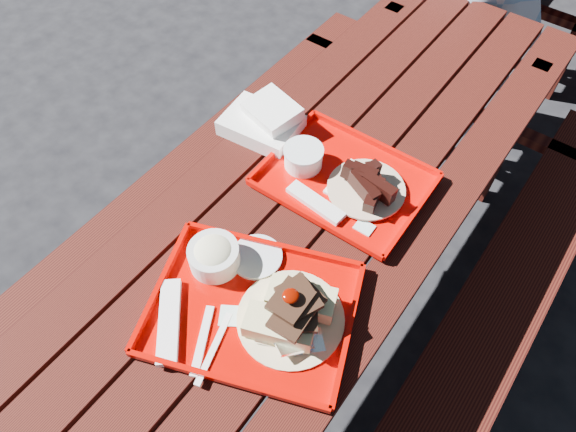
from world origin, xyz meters
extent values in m
plane|color=black|center=(0.00, 0.00, 0.00)|extent=(60.00, 60.00, 0.00)
cube|color=#3F130C|center=(-0.30, 0.00, 0.73)|extent=(0.14, 2.40, 0.04)
cube|color=#3F130C|center=(-0.15, 0.00, 0.73)|extent=(0.14, 2.40, 0.04)
cube|color=#3F130C|center=(0.00, 0.00, 0.73)|extent=(0.14, 2.40, 0.04)
cube|color=#3F130C|center=(0.15, 0.00, 0.73)|extent=(0.14, 2.40, 0.04)
cube|color=#3F130C|center=(0.30, 0.00, 0.73)|extent=(0.14, 2.40, 0.04)
cube|color=#3F130C|center=(-0.58, 0.00, 0.43)|extent=(0.25, 2.40, 0.04)
cube|color=#3F130C|center=(-0.58, -0.84, 0.21)|extent=(0.06, 0.06, 0.42)
cube|color=#3F130C|center=(-0.58, 0.84, 0.21)|extent=(0.06, 0.06, 0.42)
cube|color=#3F130C|center=(0.58, 0.00, 0.43)|extent=(0.25, 2.40, 0.04)
cube|color=#3F130C|center=(0.58, 0.84, 0.21)|extent=(0.06, 0.06, 0.42)
cube|color=#3F130C|center=(-0.30, 0.96, 0.38)|extent=(0.06, 0.06, 0.75)
cube|color=#3F130C|center=(0.30, 0.96, 0.38)|extent=(0.06, 0.06, 0.75)
cube|color=#3F130C|center=(0.00, 0.96, 0.43)|extent=(1.40, 0.06, 0.04)
cube|color=#3F130C|center=(0.30, 1.84, 0.38)|extent=(0.06, 0.06, 0.75)
cube|color=#3F130C|center=(0.00, 1.84, 0.43)|extent=(1.40, 0.06, 0.04)
cube|color=#C20500|center=(0.07, -0.39, 0.76)|extent=(0.58, 0.52, 0.01)
cube|color=#C20500|center=(0.01, -0.22, 0.77)|extent=(0.45, 0.18, 0.02)
cube|color=#C20500|center=(0.14, -0.57, 0.77)|extent=(0.45, 0.18, 0.02)
cube|color=#C20500|center=(0.29, -0.31, 0.77)|extent=(0.15, 0.35, 0.02)
cube|color=#C20500|center=(-0.15, -0.48, 0.77)|extent=(0.15, 0.35, 0.02)
cylinder|color=beige|center=(0.16, -0.36, 0.77)|extent=(0.26, 0.26, 0.01)
cube|color=beige|center=(0.16, -0.40, 0.80)|extent=(0.18, 0.13, 0.05)
cube|color=beige|center=(0.16, -0.32, 0.80)|extent=(0.18, 0.13, 0.05)
ellipsoid|color=#5B0900|center=(0.16, -0.36, 0.90)|extent=(0.04, 0.04, 0.02)
cylinder|color=silver|center=(-0.09, -0.35, 0.80)|extent=(0.13, 0.13, 0.07)
ellipsoid|color=beige|center=(-0.09, -0.35, 0.82)|extent=(0.11, 0.11, 0.05)
cylinder|color=silver|center=(-0.01, -0.27, 0.77)|extent=(0.13, 0.13, 0.01)
cube|color=white|center=(-0.06, -0.54, 0.77)|extent=(0.18, 0.20, 0.02)
cube|color=white|center=(0.03, -0.53, 0.77)|extent=(0.10, 0.16, 0.01)
cube|color=white|center=(0.06, -0.53, 0.77)|extent=(0.07, 0.18, 0.01)
cube|color=silver|center=(0.04, -0.44, 0.77)|extent=(0.08, 0.08, 0.00)
cube|color=#D20601|center=(0.03, 0.09, 0.76)|extent=(0.45, 0.35, 0.01)
cube|color=#D20601|center=(0.03, 0.26, 0.77)|extent=(0.45, 0.02, 0.02)
cube|color=#D20601|center=(0.03, -0.09, 0.77)|extent=(0.45, 0.02, 0.02)
cube|color=#D20601|center=(0.25, 0.09, 0.77)|extent=(0.02, 0.35, 0.02)
cube|color=#D20601|center=(-0.19, 0.08, 0.77)|extent=(0.02, 0.35, 0.02)
cube|color=white|center=(0.08, 0.09, 0.77)|extent=(0.16, 0.16, 0.01)
cylinder|color=#CCAC8C|center=(0.10, 0.09, 0.77)|extent=(0.22, 0.22, 0.01)
cylinder|color=white|center=(-0.10, 0.06, 0.79)|extent=(0.11, 0.11, 0.06)
cylinder|color=white|center=(-0.10, 0.06, 0.82)|extent=(0.12, 0.12, 0.01)
cube|color=silver|center=(0.01, -0.04, 0.77)|extent=(0.19, 0.06, 0.02)
cube|color=white|center=(0.16, -0.02, 0.76)|extent=(0.05, 0.04, 0.00)
cube|color=white|center=(-0.29, 0.11, 0.78)|extent=(0.25, 0.19, 0.05)
cube|color=white|center=(-0.27, 0.14, 0.82)|extent=(0.18, 0.16, 0.04)
camera|label=1|loc=(0.47, -0.78, 1.91)|focal=32.00mm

